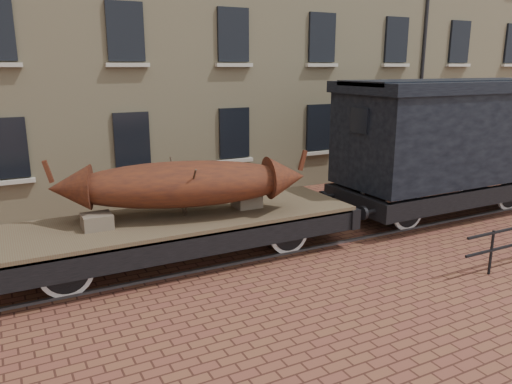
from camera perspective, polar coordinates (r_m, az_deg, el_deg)
name	(u,v)px	position (r m, az deg, el deg)	size (l,w,h in m)	color
ground	(282,243)	(12.91, 3.02, -5.83)	(90.00, 90.00, 0.00)	brown
warehouse_cream	(225,3)	(22.53, -3.57, 20.77)	(40.00, 10.19, 14.00)	tan
rail_track	(282,242)	(12.90, 3.02, -5.71)	(30.00, 1.52, 0.06)	#59595E
flatcar_wagon	(178,226)	(11.52, -8.93, -3.87)	(9.34, 2.53, 1.41)	brown
iron_boat	(183,184)	(11.31, -8.33, 0.95)	(5.77, 2.81, 1.42)	#5B2612
goods_van	(449,132)	(15.95, 21.20, 6.46)	(7.81, 2.85, 4.04)	black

